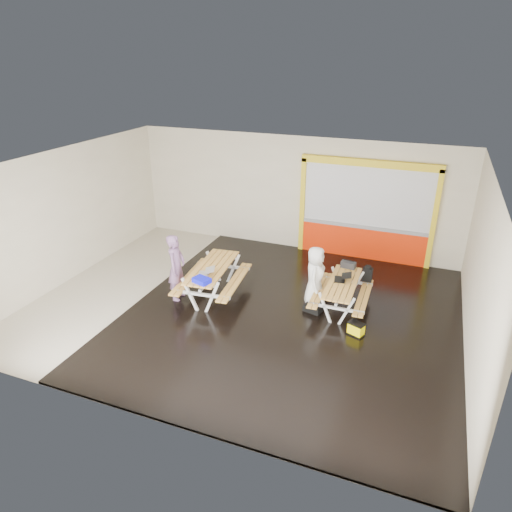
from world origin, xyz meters
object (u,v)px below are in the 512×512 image
at_px(picnic_table_left, 213,274).
at_px(backpack, 367,274).
at_px(laptop_left, 206,273).
at_px(person_right, 315,276).
at_px(fluke_bag, 356,329).
at_px(person_left, 176,267).
at_px(dark_case, 313,308).
at_px(toolbox, 348,265).
at_px(blue_pouch, 202,280).
at_px(picnic_table_right, 342,289).
at_px(laptop_right, 342,278).

relative_size(picnic_table_left, backpack, 5.62).
relative_size(picnic_table_left, laptop_left, 4.62).
xyz_separation_m(person_right, fluke_bag, (1.21, -1.01, -0.59)).
xyz_separation_m(person_left, dark_case, (3.33, 0.60, -0.76)).
bearing_deg(fluke_bag, dark_case, 150.33).
xyz_separation_m(backpack, dark_case, (-1.04, -1.17, -0.56)).
bearing_deg(dark_case, toolbox, 65.57).
bearing_deg(picnic_table_left, backpack, 20.31).
distance_m(blue_pouch, fluke_bag, 3.63).
relative_size(backpack, fluke_bag, 1.00).
bearing_deg(laptop_left, backpack, 26.74).
distance_m(person_left, toolbox, 4.27).
xyz_separation_m(picnic_table_right, fluke_bag, (0.54, -1.01, -0.38)).
distance_m(person_left, person_right, 3.38).
relative_size(person_left, blue_pouch, 4.36).
height_order(blue_pouch, toolbox, blue_pouch).
relative_size(person_right, fluke_bag, 3.73).
distance_m(picnic_table_right, backpack, 0.93).
bearing_deg(laptop_right, person_left, -164.54).
bearing_deg(toolbox, picnic_table_left, -156.20).
distance_m(picnic_table_right, person_right, 0.70).
distance_m(laptop_right, fluke_bag, 1.40).
bearing_deg(blue_pouch, fluke_bag, 6.05).
relative_size(laptop_right, dark_case, 1.07).
bearing_deg(picnic_table_left, person_right, 12.16).
xyz_separation_m(picnic_table_right, blue_pouch, (-3.00, -1.38, 0.33)).
bearing_deg(dark_case, person_left, -169.86).
xyz_separation_m(picnic_table_left, person_right, (2.48, 0.54, 0.14)).
xyz_separation_m(person_right, laptop_left, (-2.42, -0.99, 0.12)).
bearing_deg(laptop_right, fluke_bag, -62.56).
height_order(toolbox, fluke_bag, toolbox).
bearing_deg(fluke_bag, backpack, 92.67).
distance_m(laptop_left, laptop_right, 3.25).
bearing_deg(picnic_table_right, blue_pouch, -155.19).
bearing_deg(fluke_bag, blue_pouch, -173.95).
bearing_deg(laptop_right, person_right, -170.22).
bearing_deg(fluke_bag, picnic_table_left, 172.70).
xyz_separation_m(toolbox, dark_case, (-0.55, -1.21, -0.70)).
xyz_separation_m(laptop_left, dark_case, (2.51, 0.62, -0.77)).
bearing_deg(picnic_table_left, dark_case, 3.74).
xyz_separation_m(picnic_table_right, person_right, (-0.67, -0.00, 0.21)).
relative_size(person_left, fluke_bag, 4.16).
xyz_separation_m(person_right, blue_pouch, (-2.33, -1.38, 0.12)).
xyz_separation_m(person_right, backpack, (1.13, 0.80, -0.10)).
bearing_deg(person_right, fluke_bag, -136.70).
height_order(dark_case, fluke_bag, fluke_bag).
bearing_deg(person_left, laptop_left, -99.33).
bearing_deg(person_right, laptop_left, 105.27).
bearing_deg(picnic_table_left, fluke_bag, -7.30).
bearing_deg(person_right, picnic_table_right, -96.84).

